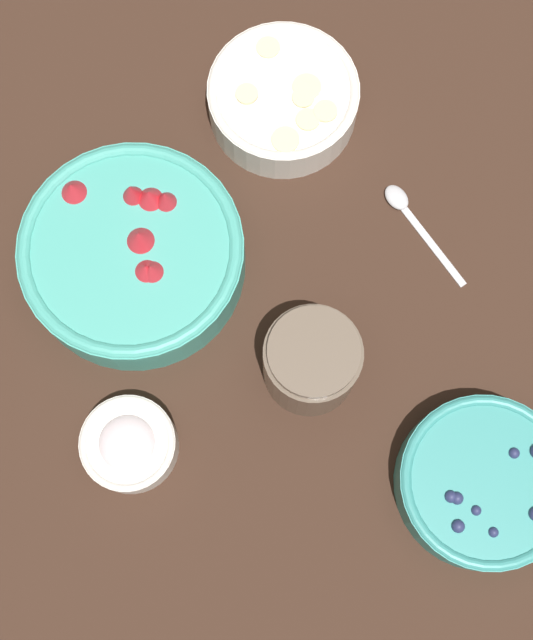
% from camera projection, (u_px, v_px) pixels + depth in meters
% --- Properties ---
extents(ground_plane, '(4.00, 4.00, 0.00)m').
position_uv_depth(ground_plane, '(306.00, 303.00, 0.96)').
color(ground_plane, '#382319').
extents(bowl_strawberries, '(0.23, 0.23, 0.08)m').
position_uv_depth(bowl_strawberries, '(133.00, 253.00, 0.93)').
color(bowl_strawberries, '#47AD9E').
rests_on(bowl_strawberries, ground_plane).
extents(bowl_blueberries, '(0.17, 0.17, 0.06)m').
position_uv_depth(bowl_blueberries, '(483.00, 483.00, 0.88)').
color(bowl_blueberries, teal).
rests_on(bowl_blueberries, ground_plane).
extents(bowl_bananas, '(0.17, 0.17, 0.05)m').
position_uv_depth(bowl_bananas, '(283.00, 98.00, 0.98)').
color(bowl_bananas, white).
rests_on(bowl_bananas, ground_plane).
extents(bowl_cream, '(0.10, 0.10, 0.05)m').
position_uv_depth(bowl_cream, '(129.00, 444.00, 0.89)').
color(bowl_cream, silver).
rests_on(bowl_cream, ground_plane).
extents(jar_chocolate, '(0.10, 0.10, 0.10)m').
position_uv_depth(jar_chocolate, '(311.00, 362.00, 0.89)').
color(jar_chocolate, brown).
rests_on(jar_chocolate, ground_plane).
extents(spoon, '(0.14, 0.06, 0.01)m').
position_uv_depth(spoon, '(410.00, 216.00, 0.98)').
color(spoon, silver).
rests_on(spoon, ground_plane).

